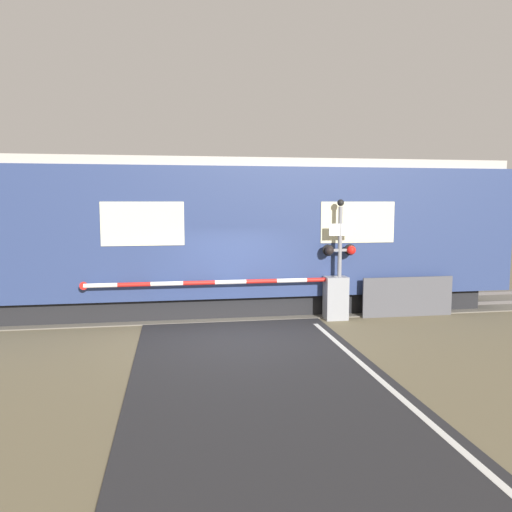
% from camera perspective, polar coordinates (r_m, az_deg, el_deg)
% --- Properties ---
extents(ground_plane, '(80.00, 80.00, 0.00)m').
position_cam_1_polar(ground_plane, '(11.71, -1.74, -9.42)').
color(ground_plane, '#6B6047').
extents(track_bed, '(36.00, 3.20, 0.13)m').
position_cam_1_polar(track_bed, '(14.80, -3.37, -6.01)').
color(track_bed, '#666056').
rests_on(track_bed, ground_plane).
extents(train, '(20.79, 2.91, 4.32)m').
position_cam_1_polar(train, '(14.44, -12.43, 2.31)').
color(train, black).
rests_on(train, ground_plane).
extents(crossing_barrier, '(6.89, 0.44, 1.19)m').
position_cam_1_polar(crossing_barrier, '(13.40, 6.39, -4.42)').
color(crossing_barrier, gray).
rests_on(crossing_barrier, ground_plane).
extents(signal_post, '(0.91, 0.26, 3.22)m').
position_cam_1_polar(signal_post, '(13.41, 9.57, 0.50)').
color(signal_post, gray).
rests_on(signal_post, ground_plane).
extents(roadside_fence, '(2.60, 0.06, 1.10)m').
position_cam_1_polar(roadside_fence, '(14.41, 16.95, -4.47)').
color(roadside_fence, '#4C4C51').
rests_on(roadside_fence, ground_plane).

